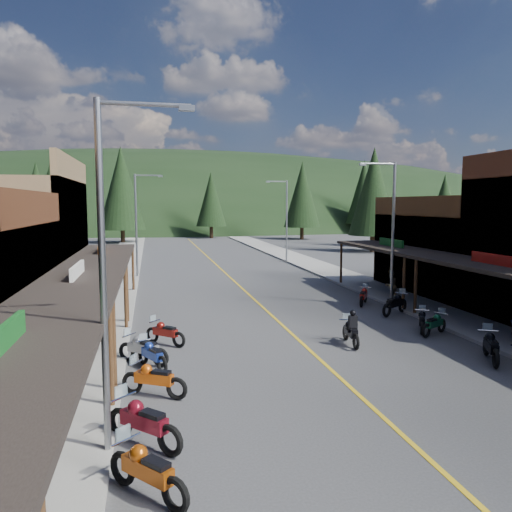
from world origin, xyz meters
TOP-DOWN VIEW (x-y plane):
  - ground at (0.00, 0.00)m, footprint 220.00×220.00m
  - centerline at (0.00, 20.00)m, footprint 0.15×90.00m
  - sidewalk_west at (-8.70, 20.00)m, footprint 3.40×94.00m
  - sidewalk_east at (8.70, 20.00)m, footprint 3.40×94.00m
  - shop_west_3 at (-13.78, 11.30)m, footprint 10.90×10.20m
  - shop_east_3 at (13.75, 11.30)m, footprint 10.90×10.20m
  - streetlight_0 at (-6.95, -6.00)m, footprint 2.16×0.18m
  - streetlight_1 at (-6.95, 22.00)m, footprint 2.16×0.18m
  - streetlight_2 at (6.95, 8.00)m, footprint 2.16×0.18m
  - streetlight_3 at (6.95, 30.00)m, footprint 2.16×0.18m
  - ridge_hill at (0.00, 135.00)m, footprint 310.00×140.00m
  - pine_1 at (-24.00, 70.00)m, footprint 5.88×5.88m
  - pine_2 at (-10.00, 58.00)m, footprint 6.72×6.72m
  - pine_3 at (4.00, 66.00)m, footprint 5.04×5.04m
  - pine_4 at (18.00, 60.00)m, footprint 5.88×5.88m
  - pine_5 at (34.00, 72.00)m, footprint 6.72×6.72m
  - pine_6 at (46.00, 64.00)m, footprint 5.04×5.04m
  - pine_9 at (24.00, 45.00)m, footprint 4.93×4.93m
  - pine_10 at (-18.00, 50.00)m, footprint 5.38×5.38m
  - pine_11 at (20.00, 38.00)m, footprint 5.82×5.82m
  - bike_west_4 at (-6.20, -7.93)m, footprint 1.97×2.12m
  - bike_west_5 at (-6.29, -5.78)m, footprint 2.17×2.20m
  - bike_west_6 at (-6.03, -2.70)m, footprint 2.17×1.66m
  - bike_west_7 at (-6.08, -0.12)m, footprint 1.48×2.04m
  - bike_west_8 at (-6.39, 0.50)m, footprint 2.11×1.90m
  - bike_west_9 at (-5.54, 2.81)m, footprint 1.90×1.85m
  - bike_east_7 at (6.00, -1.86)m, footprint 1.58×2.27m
  - bike_east_8 at (6.06, 1.94)m, footprint 1.97×1.52m
  - bike_east_9 at (5.85, 2.62)m, footprint 1.47×1.93m
  - bike_east_10 at (6.29, 6.00)m, footprint 2.28×1.84m
  - bike_east_11 at (5.75, 8.69)m, footprint 1.64×2.03m
  - rider_on_bike at (1.87, 1.26)m, footprint 0.86×2.04m
  - pedestrian_east_b at (7.45, 8.76)m, footprint 1.03×0.84m

SIDE VIEW (x-z plane):
  - ground at x=0.00m, z-range 0.00..0.00m
  - ridge_hill at x=0.00m, z-range -30.00..30.00m
  - centerline at x=0.00m, z-range 0.00..0.01m
  - sidewalk_west at x=-8.70m, z-range 0.00..0.15m
  - sidewalk_east at x=8.70m, z-range 0.00..0.15m
  - bike_east_9 at x=5.85m, z-range 0.00..1.07m
  - bike_east_8 at x=6.06m, z-range 0.00..1.09m
  - bike_west_7 at x=-6.08m, z-range 0.00..1.12m
  - bike_west_9 at x=-5.54m, z-range 0.00..1.14m
  - bike_east_11 at x=5.75m, z-range 0.00..1.14m
  - bike_west_6 at x=-6.03m, z-range 0.00..1.20m
  - rider_on_bike at x=1.87m, z-range -0.15..1.36m
  - bike_west_8 at x=-6.39m, z-range 0.00..1.22m
  - bike_east_7 at x=6.00m, z-range 0.00..1.24m
  - bike_west_4 at x=-6.20m, z-range 0.00..1.24m
  - bike_east_10 at x=6.29m, z-range 0.00..1.28m
  - bike_west_5 at x=-6.29m, z-range 0.00..1.33m
  - pedestrian_east_b at x=7.45m, z-range 0.15..1.99m
  - shop_east_3 at x=13.75m, z-range -0.57..5.63m
  - shop_west_3 at x=-13.78m, z-range -0.58..7.62m
  - streetlight_0 at x=-6.95m, z-range 0.46..8.46m
  - streetlight_1 at x=-6.95m, z-range 0.46..8.46m
  - streetlight_2 at x=6.95m, z-range 0.46..8.46m
  - streetlight_3 at x=6.95m, z-range 0.46..8.46m
  - pine_9 at x=24.00m, z-range 0.98..11.78m
  - pine_3 at x=4.00m, z-range 0.98..11.98m
  - pine_6 at x=46.00m, z-range 0.98..11.98m
  - pine_10 at x=-18.00m, z-range 0.98..12.58m
  - pine_11 at x=20.00m, z-range 0.99..13.39m
  - pine_1 at x=-24.00m, z-range 0.99..13.49m
  - pine_4 at x=18.00m, z-range 0.99..13.49m
  - pine_2 at x=-10.00m, z-range 0.99..14.99m
  - pine_5 at x=34.00m, z-range 0.99..14.99m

